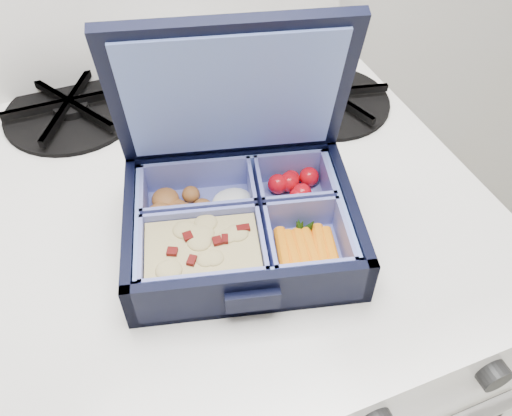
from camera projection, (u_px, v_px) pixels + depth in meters
name	position (u px, v px, depth m)	size (l,w,h in m)	color
stove	(218.00, 368.00, 0.98)	(0.62, 0.62, 0.93)	white
bento_box	(241.00, 225.00, 0.56)	(0.23, 0.18, 0.06)	black
burner_grate	(328.00, 95.00, 0.74)	(0.17, 0.17, 0.02)	black
burner_grate_rear	(71.00, 108.00, 0.72)	(0.18, 0.18, 0.02)	black
fork	(253.00, 133.00, 0.70)	(0.02, 0.18, 0.01)	silver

